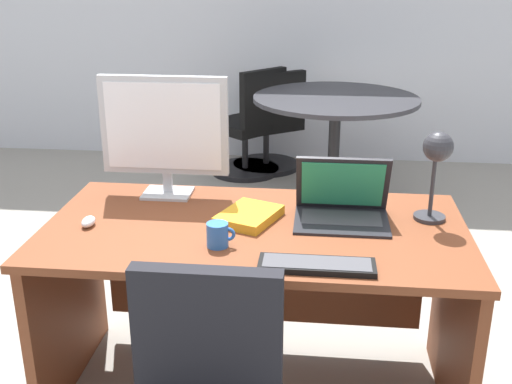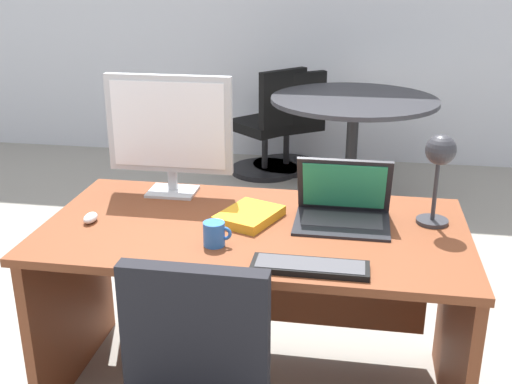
{
  "view_description": "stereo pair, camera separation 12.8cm",
  "coord_description": "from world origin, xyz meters",
  "px_view_note": "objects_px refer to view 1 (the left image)",
  "views": [
    {
      "loc": [
        0.23,
        -2.12,
        1.66
      ],
      "look_at": [
        0.0,
        0.04,
        0.85
      ],
      "focal_mm": 43.76,
      "sensor_mm": 36.0,
      "label": 1
    },
    {
      "loc": [
        0.36,
        -2.1,
        1.66
      ],
      "look_at": [
        0.0,
        0.04,
        0.85
      ],
      "focal_mm": 43.76,
      "sensor_mm": 36.0,
      "label": 2
    }
  ],
  "objects_px": {
    "keyboard": "(317,265)",
    "book": "(249,216)",
    "meeting_chair_near": "(250,132)",
    "meeting_chair_far": "(270,130)",
    "monitor": "(164,129)",
    "desk_lamp": "(437,158)",
    "laptop": "(342,200)",
    "coffee_mug": "(218,235)",
    "meeting_table": "(335,124)",
    "mouse": "(88,222)",
    "desk": "(256,273)"
  },
  "relations": [
    {
      "from": "monitor",
      "to": "coffee_mug",
      "type": "bearing_deg",
      "value": -58.17
    },
    {
      "from": "desk",
      "to": "book",
      "type": "distance_m",
      "value": 0.24
    },
    {
      "from": "laptop",
      "to": "coffee_mug",
      "type": "height_order",
      "value": "laptop"
    },
    {
      "from": "mouse",
      "to": "desk_lamp",
      "type": "bearing_deg",
      "value": 8.09
    },
    {
      "from": "coffee_mug",
      "to": "desk_lamp",
      "type": "bearing_deg",
      "value": 21.51
    },
    {
      "from": "desk",
      "to": "mouse",
      "type": "height_order",
      "value": "mouse"
    },
    {
      "from": "desk_lamp",
      "to": "meeting_chair_near",
      "type": "relative_size",
      "value": 0.4
    },
    {
      "from": "desk_lamp",
      "to": "meeting_table",
      "type": "distance_m",
      "value": 2.08
    },
    {
      "from": "meeting_chair_far",
      "to": "meeting_table",
      "type": "bearing_deg",
      "value": -54.73
    },
    {
      "from": "coffee_mug",
      "to": "meeting_chair_near",
      "type": "relative_size",
      "value": 0.11
    },
    {
      "from": "desk",
      "to": "mouse",
      "type": "distance_m",
      "value": 0.67
    },
    {
      "from": "desk_lamp",
      "to": "laptop",
      "type": "bearing_deg",
      "value": 179.78
    },
    {
      "from": "monitor",
      "to": "meeting_chair_far",
      "type": "height_order",
      "value": "monitor"
    },
    {
      "from": "laptop",
      "to": "meeting_table",
      "type": "relative_size",
      "value": 0.31
    },
    {
      "from": "book",
      "to": "coffee_mug",
      "type": "distance_m",
      "value": 0.25
    },
    {
      "from": "desk_lamp",
      "to": "coffee_mug",
      "type": "distance_m",
      "value": 0.85
    },
    {
      "from": "mouse",
      "to": "desk_lamp",
      "type": "xyz_separation_m",
      "value": [
        1.27,
        0.18,
        0.23
      ]
    },
    {
      "from": "keyboard",
      "to": "desk_lamp",
      "type": "height_order",
      "value": "desk_lamp"
    },
    {
      "from": "keyboard",
      "to": "mouse",
      "type": "distance_m",
      "value": 0.88
    },
    {
      "from": "keyboard",
      "to": "coffee_mug",
      "type": "distance_m",
      "value": 0.37
    },
    {
      "from": "book",
      "to": "meeting_table",
      "type": "distance_m",
      "value": 2.12
    },
    {
      "from": "coffee_mug",
      "to": "desk",
      "type": "bearing_deg",
      "value": 65.88
    },
    {
      "from": "book",
      "to": "desk",
      "type": "bearing_deg",
      "value": -2.43
    },
    {
      "from": "monitor",
      "to": "meeting_chair_far",
      "type": "xyz_separation_m",
      "value": [
        0.21,
        2.57,
        -0.68
      ]
    },
    {
      "from": "monitor",
      "to": "laptop",
      "type": "distance_m",
      "value": 0.77
    },
    {
      "from": "keyboard",
      "to": "book",
      "type": "relative_size",
      "value": 1.28
    },
    {
      "from": "monitor",
      "to": "desk_lamp",
      "type": "relative_size",
      "value": 1.49
    },
    {
      "from": "laptop",
      "to": "coffee_mug",
      "type": "relative_size",
      "value": 3.53
    },
    {
      "from": "mouse",
      "to": "desk_lamp",
      "type": "distance_m",
      "value": 1.3
    },
    {
      "from": "book",
      "to": "monitor",
      "type": "bearing_deg",
      "value": 147.8
    },
    {
      "from": "desk",
      "to": "coffee_mug",
      "type": "distance_m",
      "value": 0.37
    },
    {
      "from": "laptop",
      "to": "desk_lamp",
      "type": "relative_size",
      "value": 1.01
    },
    {
      "from": "keyboard",
      "to": "desk_lamp",
      "type": "bearing_deg",
      "value": 45.54
    },
    {
      "from": "keyboard",
      "to": "monitor",
      "type": "bearing_deg",
      "value": 136.51
    },
    {
      "from": "desk",
      "to": "keyboard",
      "type": "xyz_separation_m",
      "value": [
        0.23,
        -0.37,
        0.23
      ]
    },
    {
      "from": "book",
      "to": "meeting_chair_near",
      "type": "bearing_deg",
      "value": 96.64
    },
    {
      "from": "monitor",
      "to": "meeting_chair_far",
      "type": "bearing_deg",
      "value": 85.31
    },
    {
      "from": "desk",
      "to": "desk_lamp",
      "type": "bearing_deg",
      "value": 5.42
    },
    {
      "from": "desk",
      "to": "monitor",
      "type": "xyz_separation_m",
      "value": [
        -0.4,
        0.24,
        0.51
      ]
    },
    {
      "from": "keyboard",
      "to": "mouse",
      "type": "bearing_deg",
      "value": 163.7
    },
    {
      "from": "desk",
      "to": "book",
      "type": "xyz_separation_m",
      "value": [
        -0.03,
        0.0,
        0.24
      ]
    },
    {
      "from": "meeting_table",
      "to": "monitor",
      "type": "bearing_deg",
      "value": -111.5
    },
    {
      "from": "keyboard",
      "to": "meeting_chair_near",
      "type": "distance_m",
      "value": 3.12
    },
    {
      "from": "book",
      "to": "meeting_chair_far",
      "type": "height_order",
      "value": "meeting_chair_far"
    },
    {
      "from": "keyboard",
      "to": "book",
      "type": "distance_m",
      "value": 0.45
    },
    {
      "from": "monitor",
      "to": "book",
      "type": "xyz_separation_m",
      "value": [
        0.37,
        -0.24,
        -0.27
      ]
    },
    {
      "from": "laptop",
      "to": "book",
      "type": "height_order",
      "value": "laptop"
    },
    {
      "from": "laptop",
      "to": "mouse",
      "type": "height_order",
      "value": "laptop"
    },
    {
      "from": "meeting_chair_near",
      "to": "meeting_chair_far",
      "type": "xyz_separation_m",
      "value": [
        0.15,
        0.14,
        -0.01
      ]
    },
    {
      "from": "mouse",
      "to": "book",
      "type": "height_order",
      "value": "same"
    }
  ]
}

